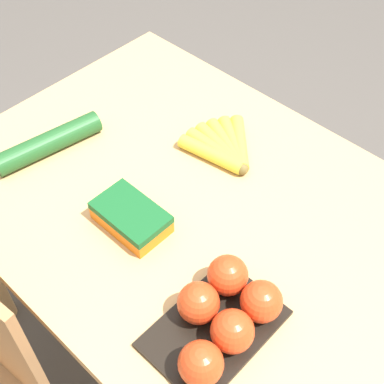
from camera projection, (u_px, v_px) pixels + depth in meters
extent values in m
plane|color=#4C4742|center=(192.00, 340.00, 1.79)|extent=(12.00, 12.00, 0.00)
cube|color=tan|center=(192.00, 205.00, 1.26)|extent=(1.18, 0.85, 0.03)
cylinder|color=tan|center=(155.00, 135.00, 1.95)|extent=(0.06, 0.06, 0.69)
sphere|color=brown|center=(242.00, 169.00, 1.29)|extent=(0.03, 0.03, 0.03)
cylinder|color=yellow|center=(239.00, 143.00, 1.35)|extent=(0.15, 0.15, 0.04)
cylinder|color=yellow|center=(233.00, 144.00, 1.35)|extent=(0.17, 0.13, 0.04)
cylinder|color=yellow|center=(226.00, 145.00, 1.35)|extent=(0.18, 0.10, 0.04)
cylinder|color=yellow|center=(220.00, 147.00, 1.34)|extent=(0.18, 0.07, 0.04)
cylinder|color=yellow|center=(215.00, 150.00, 1.33)|extent=(0.18, 0.04, 0.04)
cylinder|color=yellow|center=(211.00, 154.00, 1.33)|extent=(0.18, 0.06, 0.04)
cube|color=black|center=(214.00, 328.00, 1.03)|extent=(0.18, 0.26, 0.01)
sphere|color=red|center=(261.00, 301.00, 1.01)|extent=(0.08, 0.08, 0.08)
sphere|color=red|center=(228.00, 275.00, 1.05)|extent=(0.08, 0.08, 0.08)
sphere|color=red|center=(232.00, 331.00, 0.97)|extent=(0.08, 0.08, 0.08)
sphere|color=red|center=(198.00, 303.00, 1.01)|extent=(0.08, 0.08, 0.08)
sphere|color=red|center=(201.00, 364.00, 0.93)|extent=(0.08, 0.08, 0.08)
cube|color=orange|center=(131.00, 217.00, 1.18)|extent=(0.17, 0.10, 0.05)
cube|color=#145123|center=(130.00, 212.00, 1.17)|extent=(0.17, 0.10, 0.02)
cylinder|color=#1E5123|center=(49.00, 143.00, 1.34)|extent=(0.10, 0.28, 0.06)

